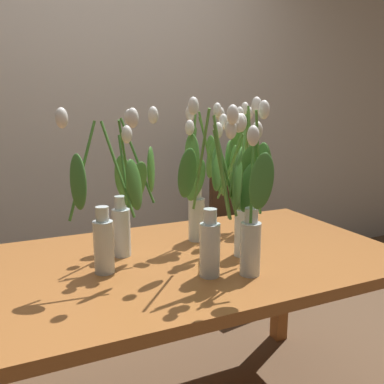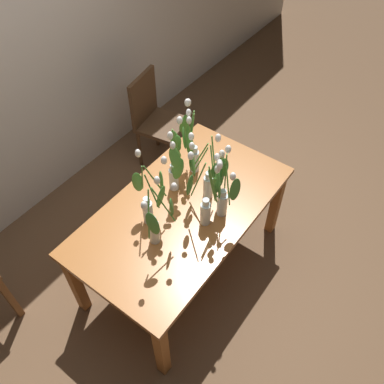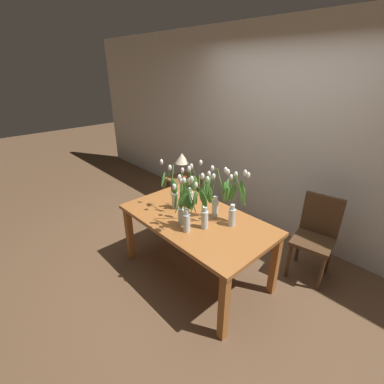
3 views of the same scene
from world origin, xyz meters
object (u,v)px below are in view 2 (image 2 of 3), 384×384
object	(u,v)px
tulip_vase_6	(175,164)
dining_chair	(154,116)
tulip_vase_2	(150,199)
tulip_vase_3	(156,225)
tulip_vase_0	(191,145)
dining_table	(183,216)
tulip_vase_1	(208,197)
tulip_vase_4	(207,175)
tulip_vase_5	(223,191)

from	to	relation	value
tulip_vase_6	dining_chair	size ratio (longest dim) A/B	0.61
tulip_vase_2	tulip_vase_3	distance (m)	0.20
tulip_vase_0	tulip_vase_3	distance (m)	0.70
dining_table	tulip_vase_6	world-z (taller)	tulip_vase_6
tulip_vase_6	tulip_vase_0	bearing A→B (deg)	6.32
tulip_vase_1	tulip_vase_4	xyz separation A→B (m)	(0.16, 0.12, -0.00)
tulip_vase_1	tulip_vase_0	bearing A→B (deg)	49.22
tulip_vase_2	tulip_vase_5	bearing A→B (deg)	-46.65
tulip_vase_2	tulip_vase_3	size ratio (longest dim) A/B	1.01
tulip_vase_2	tulip_vase_6	size ratio (longest dim) A/B	0.97
dining_chair	tulip_vase_5	bearing A→B (deg)	-120.62
tulip_vase_0	tulip_vase_5	size ratio (longest dim) A/B	1.00
tulip_vase_0	tulip_vase_1	distance (m)	0.49
tulip_vase_4	tulip_vase_1	bearing A→B (deg)	-143.32
tulip_vase_2	tulip_vase_1	bearing A→B (deg)	-54.56
dining_table	dining_chair	xyz separation A→B (m)	(0.86, 0.99, -0.12)
tulip_vase_6	dining_chair	world-z (taller)	tulip_vase_6
dining_table	tulip_vase_6	size ratio (longest dim) A/B	2.81
tulip_vase_0	tulip_vase_3	world-z (taller)	tulip_vase_0
tulip_vase_1	tulip_vase_2	world-z (taller)	tulip_vase_1
tulip_vase_0	tulip_vase_6	xyz separation A→B (m)	(-0.21, -0.02, -0.00)
tulip_vase_0	dining_chair	world-z (taller)	tulip_vase_0
tulip_vase_5	dining_chair	xyz separation A→B (m)	(0.73, 1.23, -0.43)
tulip_vase_3	dining_chair	size ratio (longest dim) A/B	0.59
dining_table	tulip_vase_2	xyz separation A→B (m)	(-0.20, 0.11, 0.29)
tulip_vase_3	tulip_vase_5	size ratio (longest dim) A/B	0.96
dining_table	tulip_vase_2	bearing A→B (deg)	151.51
tulip_vase_1	tulip_vase_5	world-z (taller)	tulip_vase_1
tulip_vase_2	tulip_vase_3	world-z (taller)	tulip_vase_2
tulip_vase_0	tulip_vase_5	distance (m)	0.47
tulip_vase_1	tulip_vase_6	bearing A→B (deg)	72.70
dining_table	tulip_vase_4	bearing A→B (deg)	-22.58
tulip_vase_3	tulip_vase_0	bearing A→B (deg)	19.13
dining_table	tulip_vase_3	xyz separation A→B (m)	(-0.32, -0.05, 0.28)
dining_table	tulip_vase_1	size ratio (longest dim) A/B	2.73
dining_table	tulip_vase_5	xyz separation A→B (m)	(0.13, -0.24, 0.31)
dining_chair	tulip_vase_3	bearing A→B (deg)	-138.48
dining_table	dining_chair	size ratio (longest dim) A/B	1.72
tulip_vase_2	dining_chair	xyz separation A→B (m)	(1.05, 0.89, -0.42)
tulip_vase_1	tulip_vase_3	bearing A→B (deg)	156.71
tulip_vase_0	dining_chair	bearing A→B (deg)	57.54
tulip_vase_6	dining_chair	distance (m)	1.20
tulip_vase_3	tulip_vase_5	xyz separation A→B (m)	(0.45, -0.19, 0.03)
dining_table	tulip_vase_1	bearing A→B (deg)	-84.90
tulip_vase_0	tulip_vase_3	xyz separation A→B (m)	(-0.66, -0.23, -0.05)
dining_table	tulip_vase_0	world-z (taller)	tulip_vase_0
tulip_vase_0	tulip_vase_4	xyz separation A→B (m)	(-0.16, -0.25, -0.01)
tulip_vase_3	tulip_vase_4	xyz separation A→B (m)	(0.50, -0.03, 0.04)
tulip_vase_6	dining_chair	xyz separation A→B (m)	(0.73, 0.84, -0.45)
tulip_vase_2	dining_chair	bearing A→B (deg)	40.10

